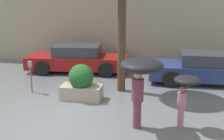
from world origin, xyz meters
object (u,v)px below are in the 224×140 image
person_adult (141,72)px  parked_car_near (78,59)px  planter_box (81,83)px  parking_meter (30,70)px  parked_car_far (206,69)px  person_child (186,88)px

person_adult → parked_car_near: 6.28m
planter_box → person_adult: 2.98m
parking_meter → parked_car_near: bearing=76.0°
planter_box → parked_car_far: bearing=32.1°
parked_car_far → parking_meter: 6.77m
person_adult → planter_box: bearing=-173.1°
person_child → parking_meter: person_child is taller
person_adult → parking_meter: size_ratio=1.66×
person_child → planter_box: bearing=162.9°
person_adult → parked_car_far: (2.21, 4.55, -1.00)m
person_child → parked_car_near: size_ratio=0.31×
person_child → parked_car_far: bearing=83.8°
planter_box → parked_car_near: bearing=109.4°
person_adult → parked_car_near: (-3.34, 5.23, -1.00)m
planter_box → parking_meter: planter_box is taller
parked_car_near → parked_car_far: (5.55, -0.67, -0.00)m
person_adult → person_child: size_ratio=1.33×
person_child → parking_meter: 5.57m
person_adult → parked_car_far: person_adult is taller
person_child → parked_car_far: 4.43m
person_adult → person_child: person_adult is taller
parked_car_near → parking_meter: size_ratio=4.02×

